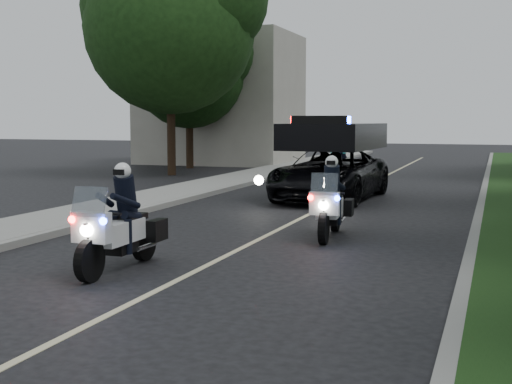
{
  "coord_description": "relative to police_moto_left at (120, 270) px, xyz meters",
  "views": [
    {
      "loc": [
        4.48,
        -9.27,
        2.42
      ],
      "look_at": [
        0.05,
        3.29,
        1.0
      ],
      "focal_mm": 48.17,
      "sensor_mm": 36.0,
      "label": 1
    }
  ],
  "objects": [
    {
      "name": "ground",
      "position": [
        1.18,
        -0.21,
        0.0
      ],
      "size": [
        120.0,
        120.0,
        0.0
      ],
      "primitive_type": "plane",
      "color": "black",
      "rests_on": "ground"
    },
    {
      "name": "curb_right",
      "position": [
        5.28,
        9.79,
        0.07
      ],
      "size": [
        0.2,
        60.0,
        0.15
      ],
      "primitive_type": "cube",
      "color": "gray",
      "rests_on": "ground"
    },
    {
      "name": "grass_verge",
      "position": [
        5.98,
        9.79,
        0.08
      ],
      "size": [
        1.2,
        60.0,
        0.16
      ],
      "primitive_type": "cube",
      "color": "#193814",
      "rests_on": "ground"
    },
    {
      "name": "curb_left",
      "position": [
        -2.92,
        9.79,
        0.07
      ],
      "size": [
        0.2,
        60.0,
        0.15
      ],
      "primitive_type": "cube",
      "color": "gray",
      "rests_on": "ground"
    },
    {
      "name": "sidewalk_left",
      "position": [
        -4.02,
        9.79,
        0.08
      ],
      "size": [
        2.0,
        60.0,
        0.16
      ],
      "primitive_type": "cube",
      "color": "gray",
      "rests_on": "ground"
    },
    {
      "name": "building_far",
      "position": [
        -8.82,
        25.79,
        3.5
      ],
      "size": [
        8.0,
        6.0,
        7.0
      ],
      "primitive_type": "cube",
      "color": "#A8A396",
      "rests_on": "ground"
    },
    {
      "name": "lane_marking",
      "position": [
        1.18,
        9.79,
        0.0
      ],
      "size": [
        0.12,
        50.0,
        0.01
      ],
      "primitive_type": "cube",
      "color": "#BFB78C",
      "rests_on": "ground"
    },
    {
      "name": "police_moto_left",
      "position": [
        0.0,
        0.0,
        0.0
      ],
      "size": [
        0.72,
        2.04,
        1.73
      ],
      "primitive_type": null,
      "rotation": [
        0.0,
        0.0,
        0.01
      ],
      "color": "silver",
      "rests_on": "ground"
    },
    {
      "name": "police_moto_right",
      "position": [
        2.47,
        4.15,
        0.0
      ],
      "size": [
        0.86,
        2.03,
        1.68
      ],
      "primitive_type": null,
      "rotation": [
        0.0,
        0.0,
        0.09
      ],
      "color": "silver",
      "rests_on": "ground"
    },
    {
      "name": "police_suv",
      "position": [
        0.91,
        10.73,
        0.0
      ],
      "size": [
        2.88,
        5.68,
        2.7
      ],
      "primitive_type": "imported",
      "rotation": [
        0.0,
        0.0,
        -0.06
      ],
      "color": "black",
      "rests_on": "ground"
    },
    {
      "name": "bicycle",
      "position": [
        -0.82,
        19.89,
        0.0
      ],
      "size": [
        0.78,
        1.94,
        1.0
      ],
      "primitive_type": "imported",
      "rotation": [
        0.0,
        0.0,
        0.06
      ],
      "color": "black",
      "rests_on": "ground"
    },
    {
      "name": "cyclist",
      "position": [
        -0.82,
        19.89,
        0.0
      ],
      "size": [
        0.64,
        0.45,
        1.73
      ],
      "primitive_type": "imported",
      "rotation": [
        0.0,
        0.0,
        3.09
      ],
      "color": "black",
      "rests_on": "ground"
    },
    {
      "name": "tree_left_near",
      "position": [
        -7.64,
        17.25,
        0.0
      ],
      "size": [
        7.75,
        7.75,
        12.11
      ],
      "primitive_type": null,
      "rotation": [
        0.0,
        0.0,
        -0.07
      ],
      "color": "#1D4216",
      "rests_on": "ground"
    },
    {
      "name": "tree_left_far",
      "position": [
        -8.7,
        21.38,
        0.0
      ],
      "size": [
        6.35,
        6.35,
        9.07
      ],
      "primitive_type": null,
      "rotation": [
        0.0,
        0.0,
        0.18
      ],
      "color": "#153310",
      "rests_on": "ground"
    }
  ]
}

